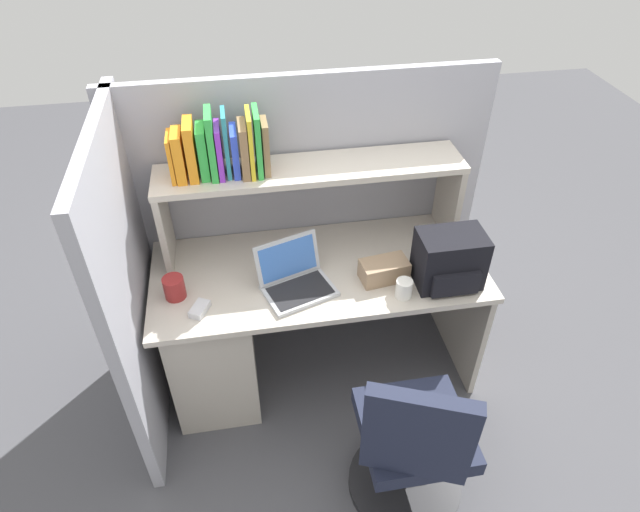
{
  "coord_description": "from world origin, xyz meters",
  "views": [
    {
      "loc": [
        -0.33,
        -1.97,
        2.45
      ],
      "look_at": [
        0.0,
        -0.05,
        0.85
      ],
      "focal_mm": 30.65,
      "sensor_mm": 36.0,
      "label": 1
    }
  ],
  "objects_px": {
    "computer_mouse": "(200,309)",
    "paper_cup": "(404,289)",
    "snack_canister": "(174,288)",
    "laptop": "(295,279)",
    "backpack": "(450,260)",
    "tissue_box": "(384,270)",
    "office_chair": "(412,448)"
  },
  "relations": [
    {
      "from": "backpack",
      "to": "paper_cup",
      "type": "height_order",
      "value": "backpack"
    },
    {
      "from": "computer_mouse",
      "to": "paper_cup",
      "type": "bearing_deg",
      "value": 23.81
    },
    {
      "from": "tissue_box",
      "to": "office_chair",
      "type": "xyz_separation_m",
      "value": [
        -0.03,
        -0.69,
        -0.39
      ]
    },
    {
      "from": "paper_cup",
      "to": "office_chair",
      "type": "bearing_deg",
      "value": -99.45
    },
    {
      "from": "paper_cup",
      "to": "snack_canister",
      "type": "bearing_deg",
      "value": 170.47
    },
    {
      "from": "computer_mouse",
      "to": "snack_canister",
      "type": "xyz_separation_m",
      "value": [
        -0.11,
        0.12,
        0.04
      ]
    },
    {
      "from": "paper_cup",
      "to": "tissue_box",
      "type": "relative_size",
      "value": 0.41
    },
    {
      "from": "computer_mouse",
      "to": "snack_canister",
      "type": "bearing_deg",
      "value": 159.26
    },
    {
      "from": "snack_canister",
      "to": "office_chair",
      "type": "xyz_separation_m",
      "value": [
        0.93,
        -0.73,
        -0.39
      ]
    },
    {
      "from": "laptop",
      "to": "office_chair",
      "type": "height_order",
      "value": "laptop"
    },
    {
      "from": "laptop",
      "to": "snack_canister",
      "type": "distance_m",
      "value": 0.54
    },
    {
      "from": "computer_mouse",
      "to": "backpack",
      "type": "bearing_deg",
      "value": 27.64
    },
    {
      "from": "tissue_box",
      "to": "computer_mouse",
      "type": "bearing_deg",
      "value": 177.7
    },
    {
      "from": "backpack",
      "to": "computer_mouse",
      "type": "xyz_separation_m",
      "value": [
        -1.14,
        -0.01,
        -0.11
      ]
    },
    {
      "from": "backpack",
      "to": "tissue_box",
      "type": "relative_size",
      "value": 1.36
    },
    {
      "from": "office_chair",
      "to": "snack_canister",
      "type": "bearing_deg",
      "value": -16.22
    },
    {
      "from": "snack_canister",
      "to": "office_chair",
      "type": "distance_m",
      "value": 1.24
    },
    {
      "from": "backpack",
      "to": "snack_canister",
      "type": "height_order",
      "value": "backpack"
    },
    {
      "from": "laptop",
      "to": "snack_canister",
      "type": "relative_size",
      "value": 3.52
    },
    {
      "from": "tissue_box",
      "to": "snack_canister",
      "type": "xyz_separation_m",
      "value": [
        -0.96,
        0.04,
        0.0
      ]
    },
    {
      "from": "computer_mouse",
      "to": "office_chair",
      "type": "bearing_deg",
      "value": -9.54
    },
    {
      "from": "backpack",
      "to": "paper_cup",
      "type": "distance_m",
      "value": 0.25
    },
    {
      "from": "laptop",
      "to": "paper_cup",
      "type": "height_order",
      "value": "laptop"
    },
    {
      "from": "computer_mouse",
      "to": "laptop",
      "type": "bearing_deg",
      "value": 38.65
    },
    {
      "from": "tissue_box",
      "to": "snack_canister",
      "type": "distance_m",
      "value": 0.96
    },
    {
      "from": "laptop",
      "to": "backpack",
      "type": "bearing_deg",
      "value": -6.35
    },
    {
      "from": "backpack",
      "to": "paper_cup",
      "type": "relative_size",
      "value": 3.36
    },
    {
      "from": "office_chair",
      "to": "laptop",
      "type": "bearing_deg",
      "value": -39.28
    },
    {
      "from": "backpack",
      "to": "tissue_box",
      "type": "xyz_separation_m",
      "value": [
        -0.28,
        0.07,
        -0.08
      ]
    },
    {
      "from": "snack_canister",
      "to": "paper_cup",
      "type": "bearing_deg",
      "value": -9.53
    },
    {
      "from": "computer_mouse",
      "to": "snack_canister",
      "type": "distance_m",
      "value": 0.16
    },
    {
      "from": "paper_cup",
      "to": "backpack",
      "type": "bearing_deg",
      "value": 15.63
    }
  ]
}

